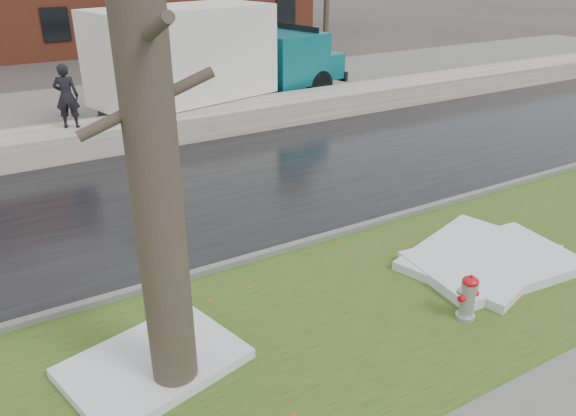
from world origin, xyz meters
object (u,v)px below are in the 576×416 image
fire_hydrant (468,295)px  worker (66,96)px  box_truck (213,58)px  tree (148,111)px

fire_hydrant → worker: size_ratio=0.43×
box_truck → worker: box_truck is taller
fire_hydrant → box_truck: size_ratio=0.07×
fire_hydrant → box_truck: (1.48, 12.66, 1.46)m
fire_hydrant → tree: tree is taller
fire_hydrant → worker: bearing=107.8°
tree → box_truck: size_ratio=0.65×
tree → box_truck: (5.75, 11.76, -1.71)m
box_truck → worker: bearing=-174.4°
box_truck → worker: size_ratio=6.34×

